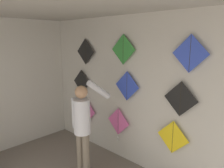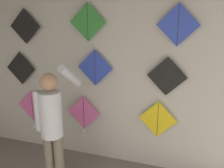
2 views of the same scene
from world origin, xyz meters
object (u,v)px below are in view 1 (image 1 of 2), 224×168
(kite_0, at_px, (87,112))
(kite_7, at_px, (123,49))
(kite_6, at_px, (85,52))
(kite_4, at_px, (127,86))
(kite_3, at_px, (82,82))
(kite_8, at_px, (190,54))
(shopkeeper, at_px, (83,123))
(kite_2, at_px, (173,137))
(kite_1, at_px, (118,123))
(kite_5, at_px, (180,99))

(kite_0, bearing_deg, kite_7, 0.04)
(kite_6, bearing_deg, kite_4, 0.00)
(kite_3, relative_size, kite_8, 1.00)
(shopkeeper, relative_size, kite_2, 3.12)
(kite_3, bearing_deg, kite_1, -0.03)
(shopkeeper, relative_size, kite_1, 2.50)
(shopkeeper, xyz_separation_m, kite_1, (0.04, 0.85, -0.23))
(kite_3, bearing_deg, kite_5, 0.00)
(kite_0, distance_m, kite_6, 1.36)
(kite_6, bearing_deg, shopkeeper, -42.80)
(kite_2, bearing_deg, kite_7, 180.00)
(kite_4, height_order, kite_8, kite_8)
(kite_2, distance_m, kite_3, 2.38)
(kite_3, distance_m, kite_4, 1.34)
(kite_4, xyz_separation_m, kite_7, (-0.10, 0.00, 0.66))
(kite_7, bearing_deg, kite_4, 0.00)
(kite_3, bearing_deg, shopkeeper, -38.19)
(kite_7, distance_m, kite_8, 1.26)
(kite_6, height_order, kite_8, kite_8)
(kite_1, distance_m, kite_7, 1.44)
(kite_0, height_order, kite_7, kite_7)
(kite_0, xyz_separation_m, kite_7, (1.08, 0.00, 1.44))
(kite_1, bearing_deg, kite_5, 0.03)
(kite_1, xyz_separation_m, kite_6, (-0.96, 0.00, 1.36))
(kite_1, height_order, kite_3, kite_3)
(kite_4, relative_size, kite_6, 1.00)
(kite_2, bearing_deg, kite_8, 0.00)
(shopkeeper, distance_m, kite_0, 1.28)
(kite_2, bearing_deg, kite_1, -179.97)
(kite_4, bearing_deg, kite_1, -179.81)
(kite_0, xyz_separation_m, kite_4, (1.18, 0.00, 0.78))
(kite_5, height_order, kite_8, kite_8)
(kite_3, relative_size, kite_7, 1.00)
(kite_2, bearing_deg, shopkeeper, -145.06)
(kite_0, bearing_deg, shopkeeper, -42.59)
(kite_4, bearing_deg, shopkeeper, -106.50)
(kite_3, bearing_deg, kite_6, 0.00)
(shopkeeper, distance_m, kite_2, 1.50)
(kite_2, xyz_separation_m, kite_3, (-2.31, 0.00, 0.60))
(kite_5, xyz_separation_m, kite_7, (-1.16, 0.00, 0.71))
(shopkeeper, xyz_separation_m, kite_8, (1.41, 0.85, 1.19))
(shopkeeper, bearing_deg, kite_8, 23.56)
(kite_4, height_order, kite_6, kite_6)
(kite_4, relative_size, kite_8, 1.00)
(kite_7, height_order, kite_8, kite_7)
(kite_0, bearing_deg, kite_4, 0.03)
(shopkeeper, height_order, kite_6, kite_6)
(kite_2, xyz_separation_m, kite_8, (0.19, 0.00, 1.34))
(kite_6, bearing_deg, kite_2, 0.00)
(shopkeeper, distance_m, kite_8, 2.04)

